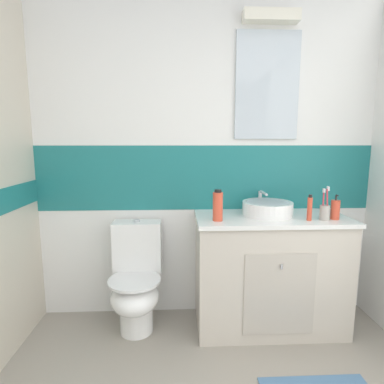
{
  "coord_description": "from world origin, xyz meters",
  "views": [
    {
      "loc": [
        -0.22,
        0.0,
        1.37
      ],
      "look_at": [
        -0.13,
        2.01,
        1.05
      ],
      "focal_mm": 29.09,
      "sensor_mm": 36.0,
      "label": 1
    }
  ],
  "objects_px": {
    "toothbrush_cup": "(325,211)",
    "toilet": "(136,281)",
    "sink_basin": "(267,208)",
    "soap_dispenser": "(335,210)",
    "shampoo_bottle_tall": "(218,206)",
    "toothpaste_tube_upright": "(310,208)"
  },
  "relations": [
    {
      "from": "soap_dispenser",
      "to": "shampoo_bottle_tall",
      "type": "bearing_deg",
      "value": -179.91
    },
    {
      "from": "toothbrush_cup",
      "to": "toothpaste_tube_upright",
      "type": "relative_size",
      "value": 1.32
    },
    {
      "from": "toilet",
      "to": "shampoo_bottle_tall",
      "type": "distance_m",
      "value": 0.83
    },
    {
      "from": "toilet",
      "to": "toothpaste_tube_upright",
      "type": "bearing_deg",
      "value": -6.88
    },
    {
      "from": "shampoo_bottle_tall",
      "to": "toothbrush_cup",
      "type": "bearing_deg",
      "value": -1.24
    },
    {
      "from": "toothpaste_tube_upright",
      "to": "sink_basin",
      "type": "bearing_deg",
      "value": 145.61
    },
    {
      "from": "soap_dispenser",
      "to": "toilet",
      "type": "bearing_deg",
      "value": 175.14
    },
    {
      "from": "sink_basin",
      "to": "toothbrush_cup",
      "type": "distance_m",
      "value": 0.38
    },
    {
      "from": "toothbrush_cup",
      "to": "toilet",
      "type": "bearing_deg",
      "value": 174.1
    },
    {
      "from": "sink_basin",
      "to": "soap_dispenser",
      "type": "xyz_separation_m",
      "value": [
        0.43,
        -0.14,
        0.01
      ]
    },
    {
      "from": "sink_basin",
      "to": "soap_dispenser",
      "type": "height_order",
      "value": "soap_dispenser"
    },
    {
      "from": "sink_basin",
      "to": "soap_dispenser",
      "type": "distance_m",
      "value": 0.45
    },
    {
      "from": "toothbrush_cup",
      "to": "soap_dispenser",
      "type": "relative_size",
      "value": 1.35
    },
    {
      "from": "sink_basin",
      "to": "soap_dispenser",
      "type": "bearing_deg",
      "value": -17.76
    },
    {
      "from": "sink_basin",
      "to": "toothbrush_cup",
      "type": "xyz_separation_m",
      "value": [
        0.35,
        -0.16,
        0.01
      ]
    },
    {
      "from": "toothbrush_cup",
      "to": "toothpaste_tube_upright",
      "type": "height_order",
      "value": "toothbrush_cup"
    },
    {
      "from": "soap_dispenser",
      "to": "toothbrush_cup",
      "type": "bearing_deg",
      "value": -168.38
    },
    {
      "from": "toothbrush_cup",
      "to": "soap_dispenser",
      "type": "bearing_deg",
      "value": 11.62
    },
    {
      "from": "shampoo_bottle_tall",
      "to": "soap_dispenser",
      "type": "bearing_deg",
      "value": 0.09
    },
    {
      "from": "soap_dispenser",
      "to": "shampoo_bottle_tall",
      "type": "xyz_separation_m",
      "value": [
        -0.81,
        -0.0,
        0.03
      ]
    },
    {
      "from": "toilet",
      "to": "toothbrush_cup",
      "type": "height_order",
      "value": "toothbrush_cup"
    },
    {
      "from": "toothbrush_cup",
      "to": "toothpaste_tube_upright",
      "type": "bearing_deg",
      "value": -175.0
    }
  ]
}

